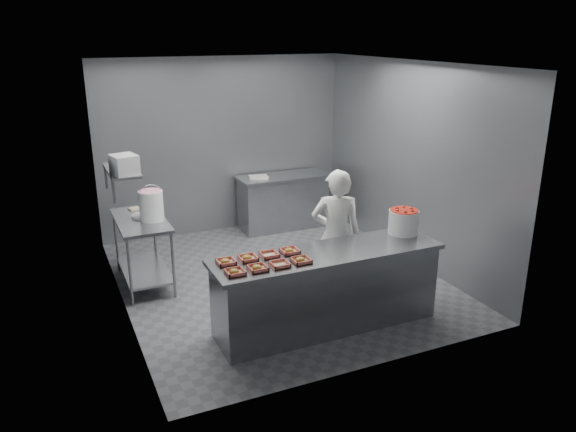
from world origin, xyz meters
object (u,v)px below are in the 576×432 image
Objects in this scene: tray_5 at (248,258)px; glaze_bucket at (151,205)px; tray_6 at (269,254)px; tray_3 at (301,260)px; appliance at (124,165)px; tray_4 at (226,262)px; strawberry_tub at (404,221)px; tray_1 at (258,268)px; tray_2 at (280,264)px; back_counter at (283,201)px; worker at (336,235)px; tray_7 at (290,251)px; prep_table at (142,242)px; tray_0 at (235,272)px; service_counter at (327,289)px.

glaze_bucket is at bearing 110.80° from tray_5.
tray_6 is at bearing -62.43° from glaze_bucket.
appliance reaches higher than tray_3.
tray_4 is 1.00× the size of tray_5.
tray_1 is at bearing -171.52° from strawberry_tub.
tray_2 is at bearing -69.51° from appliance.
tray_1 is at bearing -117.55° from back_counter.
worker reaches higher than strawberry_tub.
worker is (1.30, 0.74, -0.10)m from tray_1.
glaze_bucket is (-0.65, 1.71, 0.18)m from tray_5.
tray_3 is 0.77m from tray_4.
tray_1 is 0.56m from tray_7.
glaze_bucket is 0.68m from appliance.
tray_4 reaches higher than back_counter.
tray_1 is 1.00× the size of tray_6.
strawberry_tub is at bearing -33.40° from prep_table.
glaze_bucket reaches higher than strawberry_tub.
appliance is (-2.25, 1.08, 0.86)m from worker.
tray_0 is at bearing 180.00° from tray_3.
service_counter is 13.88× the size of tray_3.
back_counter is 3.40m from tray_7.
appliance is at bearing 121.71° from tray_5.
service_counter is at bearing -12.66° from tray_6.
prep_table is 0.73× the size of worker.
back_counter is 8.01× the size of tray_1.
prep_table is 6.40× the size of tray_0.
tray_2 is at bearing -65.85° from glaze_bucket.
tray_0 is 1.00× the size of tray_5.
tray_6 is (-0.63, 0.14, 0.47)m from service_counter.
appliance reaches higher than strawberry_tub.
worker is 2.64m from appliance.
tray_7 is (1.26, -1.81, 0.33)m from prep_table.
tray_4 is at bearing 172.78° from service_counter.
prep_table is at bearing 45.03° from appliance.
tray_2 is (1.02, -2.09, 0.33)m from prep_table.
prep_table is 1.13m from appliance.
glaze_bucket is at bearing 108.06° from tray_1.
tray_4 is at bearing 180.00° from tray_7.
glaze_bucket is at bearing 114.15° from tray_2.
back_counter is at bearing 60.37° from tray_5.
tray_0 is 2.10m from appliance.
tray_5 reaches higher than service_counter.
prep_table is 2.87m from back_counter.
tray_5 is 0.24m from tray_6.
tray_2 is at bearing 58.96° from worker.
prep_table is (-1.65, 1.95, 0.14)m from service_counter.
tray_7 reaches higher than back_counter.
tray_0 is at bearing 49.65° from worker.
prep_table is at bearing 142.59° from glaze_bucket.
prep_table is 3.43× the size of strawberry_tub.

